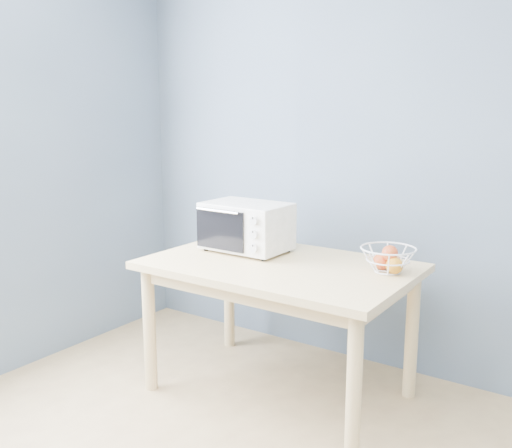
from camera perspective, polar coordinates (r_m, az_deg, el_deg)
The scene contains 4 objects.
room at distance 1.42m, azimuth -13.57°, elevation 0.67°, with size 4.01×4.51×2.61m.
dining_table at distance 3.10m, azimuth 2.34°, elevation -5.71°, with size 1.40×0.90×0.75m.
toaster_oven at distance 3.29m, azimuth -1.25°, elevation -0.16°, with size 0.49×0.36×0.28m.
fruit_basket at distance 2.94m, azimuth 13.15°, elevation -3.40°, with size 0.37×0.37×0.14m.
Camera 1 is at (1.04, -0.93, 1.55)m, focal length 40.00 mm.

